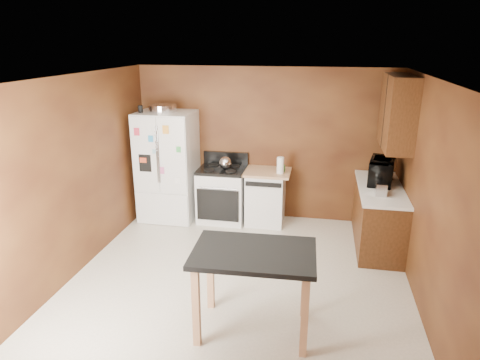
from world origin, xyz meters
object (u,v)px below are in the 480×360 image
(refrigerator, at_px, (168,166))
(microwave, at_px, (381,172))
(kettle, at_px, (225,163))
(dishwasher, at_px, (266,196))
(roasting_pan, at_px, (163,108))
(toaster, at_px, (381,188))
(gas_range, at_px, (222,193))
(paper_towel, at_px, (280,165))
(island, at_px, (254,264))
(pen_cup, at_px, (140,109))
(green_canister, at_px, (282,168))

(refrigerator, bearing_deg, microwave, -3.99)
(kettle, distance_m, dishwasher, 0.86)
(roasting_pan, height_order, dishwasher, roasting_pan)
(microwave, relative_size, dishwasher, 0.67)
(toaster, height_order, gas_range, gas_range)
(paper_towel, bearing_deg, dishwasher, 159.08)
(island, bearing_deg, microwave, 59.08)
(island, bearing_deg, roasting_pan, 125.15)
(kettle, xyz_separation_m, toaster, (2.33, -0.76, -0.02))
(dishwasher, bearing_deg, roasting_pan, -178.22)
(microwave, bearing_deg, roasting_pan, 96.57)
(roasting_pan, height_order, gas_range, roasting_pan)
(pen_cup, relative_size, gas_range, 0.10)
(green_canister, height_order, microwave, microwave)
(paper_towel, bearing_deg, island, -89.67)
(roasting_pan, relative_size, toaster, 1.90)
(roasting_pan, xyz_separation_m, island, (1.92, -2.73, -1.09))
(pen_cup, height_order, island, pen_cup)
(refrigerator, relative_size, dishwasher, 2.02)
(pen_cup, xyz_separation_m, refrigerator, (0.35, 0.14, -0.96))
(green_canister, bearing_deg, roasting_pan, -177.85)
(kettle, height_order, island, kettle)
(green_canister, bearing_deg, dishwasher, -175.38)
(toaster, height_order, island, toaster)
(refrigerator, bearing_deg, roasting_pan, 141.42)
(microwave, bearing_deg, paper_towel, 92.31)
(pen_cup, bearing_deg, paper_towel, 3.56)
(roasting_pan, xyz_separation_m, paper_towel, (1.91, -0.04, -0.83))
(roasting_pan, xyz_separation_m, microwave, (3.40, -0.27, -0.79))
(pen_cup, bearing_deg, toaster, -9.30)
(paper_towel, bearing_deg, kettle, 178.14)
(refrigerator, bearing_deg, kettle, 1.45)
(microwave, xyz_separation_m, gas_range, (-2.44, 0.29, -0.60))
(kettle, height_order, refrigerator, refrigerator)
(green_canister, distance_m, dishwasher, 0.55)
(toaster, height_order, refrigerator, refrigerator)
(kettle, relative_size, paper_towel, 0.79)
(refrigerator, height_order, dishwasher, refrigerator)
(microwave, distance_m, dishwasher, 1.86)
(gas_range, bearing_deg, microwave, -6.87)
(kettle, relative_size, microwave, 0.35)
(pen_cup, bearing_deg, roasting_pan, 29.88)
(pen_cup, height_order, refrigerator, pen_cup)
(roasting_pan, relative_size, microwave, 0.74)
(paper_towel, relative_size, toaster, 1.12)
(gas_range, bearing_deg, green_canister, 2.64)
(paper_towel, height_order, gas_range, paper_towel)
(roasting_pan, relative_size, dishwasher, 0.50)
(pen_cup, xyz_separation_m, island, (2.23, -2.55, -1.09))
(pen_cup, xyz_separation_m, microwave, (3.70, -0.09, -0.79))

